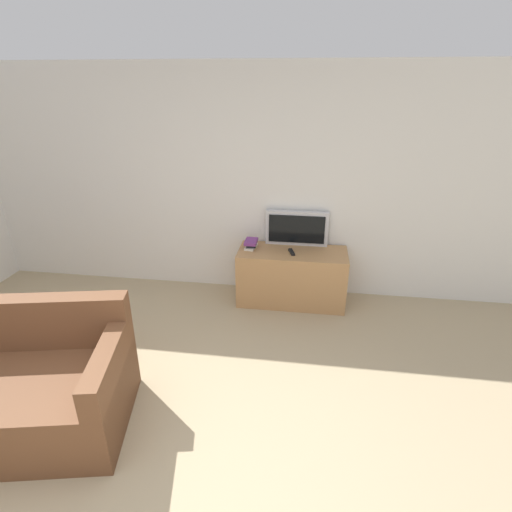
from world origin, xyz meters
TOP-DOWN VIEW (x-y plane):
  - wall_back at (0.00, 3.03)m, footprint 9.00×0.06m
  - tv_stand at (0.75, 2.72)m, footprint 1.22×0.53m
  - television at (0.78, 2.94)m, footprint 0.72×0.09m
  - book_stack at (0.27, 2.76)m, footprint 0.14×0.23m
  - remote_on_stand at (0.74, 2.67)m, footprint 0.09×0.17m

SIDE VIEW (x-z plane):
  - tv_stand at x=0.75m, z-range 0.00..0.63m
  - remote_on_stand at x=0.74m, z-range 0.63..0.66m
  - book_stack at x=0.27m, z-range 0.63..0.73m
  - television at x=0.78m, z-range 0.63..1.04m
  - wall_back at x=0.00m, z-range 0.00..2.60m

